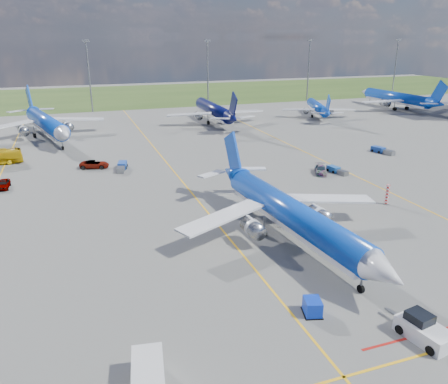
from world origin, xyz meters
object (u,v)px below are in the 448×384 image
object	(u,v)px
bg_jet_ene	(395,109)
bg_jet_nnw	(48,138)
service_car_a	(4,184)
service_van	(148,380)
service_car_b	(94,164)
baggage_tug_w	(337,170)
baggage_tug_c	(122,167)
main_airliner	(290,240)
uld_container	(312,307)
baggage_tug_e	(382,151)
service_car_c	(321,170)
bg_jet_n	(214,122)
warning_post	(387,194)
bg_jet_ne	(317,116)
pushback_tug	(423,330)

from	to	relation	value
bg_jet_ene	bg_jet_nnw	bearing A→B (deg)	4.32
service_car_a	service_van	bearing A→B (deg)	-71.62
service_car_b	baggage_tug_w	bearing A→B (deg)	-98.72
baggage_tug_w	baggage_tug_c	world-z (taller)	baggage_tug_c
bg_jet_nnw	service_car_a	xyz separation A→B (m)	(-5.72, -37.58, 0.73)
bg_jet_ene	main_airliner	distance (m)	115.11
uld_container	baggage_tug_e	distance (m)	62.94
service_car_c	baggage_tug_c	world-z (taller)	service_car_c
bg_jet_n	service_car_c	bearing A→B (deg)	94.22
service_van	service_car_a	bearing A→B (deg)	114.61
warning_post	baggage_tug_e	xyz separation A→B (m)	(19.00, 25.30, -0.95)
bg_jet_ne	baggage_tug_w	bearing A→B (deg)	82.02
baggage_tug_e	uld_container	bearing A→B (deg)	-148.52
baggage_tug_w	bg_jet_ene	bearing A→B (deg)	33.78
bg_jet_ene	service_car_b	distance (m)	110.41
bg_jet_ene	pushback_tug	distance (m)	128.96
pushback_tug	service_car_b	world-z (taller)	pushback_tug
service_car_c	baggage_tug_e	bearing A→B (deg)	49.89
bg_jet_ne	baggage_tug_w	xyz separation A→B (m)	(-27.87, -53.99, 0.48)
baggage_tug_e	service_car_a	bearing A→B (deg)	163.93
bg_jet_ene	uld_container	distance (m)	128.87
bg_jet_nnw	bg_jet_ne	bearing A→B (deg)	-9.78
warning_post	service_car_b	xyz separation A→B (m)	(-39.66, 33.78, -0.75)
service_van	baggage_tug_c	size ratio (longest dim) A/B	0.93
service_car_a	baggage_tug_c	size ratio (longest dim) A/B	0.79
uld_container	bg_jet_ene	bearing A→B (deg)	63.14
service_car_c	baggage_tug_c	size ratio (longest dim) A/B	0.91
baggage_tug_c	baggage_tug_w	bearing A→B (deg)	-9.00
bg_jet_ne	bg_jet_ene	size ratio (longest dim) A/B	0.75
uld_container	service_van	distance (m)	16.04
service_car_a	service_car_c	distance (m)	54.23
bg_jet_ene	baggage_tug_e	bearing A→B (deg)	47.22
uld_container	service_car_b	size ratio (longest dim) A/B	0.34
pushback_tug	baggage_tug_e	world-z (taller)	pushback_tug
bg_jet_nnw	pushback_tug	size ratio (longest dim) A/B	6.60
warning_post	uld_container	world-z (taller)	warning_post
pushback_tug	service_car_b	xyz separation A→B (m)	(-22.21, 60.16, -0.11)
warning_post	main_airliner	world-z (taller)	main_airliner
service_car_b	baggage_tug_c	distance (m)	5.45
bg_jet_n	service_car_c	world-z (taller)	bg_jet_n
uld_container	baggage_tug_w	distance (m)	44.82
service_van	baggage_tug_c	bearing A→B (deg)	93.71
bg_jet_ene	service_car_c	distance (m)	86.29
baggage_tug_e	bg_jet_ne	bearing A→B (deg)	61.46
warning_post	bg_jet_nnw	bearing A→B (deg)	127.22
bg_jet_ene	uld_container	xyz separation A→B (m)	(-87.25, -94.83, 0.72)
pushback_tug	baggage_tug_w	distance (m)	46.59
pushback_tug	uld_container	size ratio (longest dim) A/B	3.53
pushback_tug	service_car_c	world-z (taller)	pushback_tug
bg_jet_n	baggage_tug_w	size ratio (longest dim) A/B	8.33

